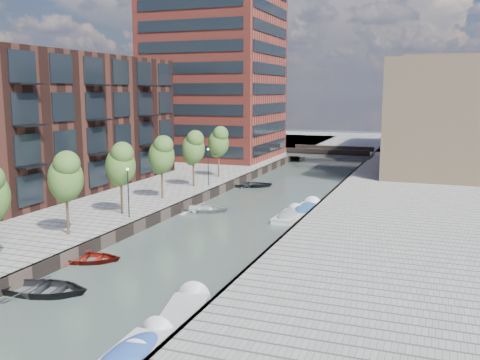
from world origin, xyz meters
The scene contains 27 objects.
water centered at (0.00, 40.00, 0.00)m, with size 300.00×300.00×0.00m, color #38473F.
quay_left centered at (-36.00, 40.00, 0.50)m, with size 60.00×140.00×1.00m, color gray.
quay_right centered at (16.00, 40.00, 0.50)m, with size 20.00×140.00×1.00m, color gray.
quay_wall_left centered at (-6.10, 40.00, 0.50)m, with size 0.25×140.00×1.00m, color #332823.
quay_wall_right centered at (6.10, 40.00, 0.50)m, with size 0.25×140.00×1.00m, color #332823.
far_closure centered at (0.00, 100.00, 0.50)m, with size 80.00×40.00×1.00m, color gray.
apartment_block centered at (-20.00, 30.00, 8.00)m, with size 8.00×38.00×14.00m, color black.
tower centered at (-17.00, 65.00, 16.00)m, with size 18.00×18.00×30.00m, color maroon.
tan_block_near centered at (16.00, 62.00, 8.00)m, with size 12.00×25.00×14.00m, color tan.
tan_block_far centered at (16.00, 88.00, 9.00)m, with size 12.00×20.00×16.00m, color tan.
bridge centered at (0.00, 72.00, 1.39)m, with size 13.00×6.00×1.30m.
tree_2 centered at (-8.50, 18.00, 5.31)m, with size 2.50×2.50×5.95m.
tree_3 centered at (-8.50, 25.00, 5.31)m, with size 2.50×2.50×5.95m.
tree_4 centered at (-8.50, 32.00, 5.31)m, with size 2.50×2.50×5.95m.
tree_5 centered at (-8.50, 39.00, 5.31)m, with size 2.50×2.50×5.95m.
tree_6 centered at (-8.50, 46.00, 5.31)m, with size 2.50×2.50×5.95m.
lamp_1 centered at (-7.20, 24.00, 3.51)m, with size 0.24×0.24×4.12m.
lamp_2 centered at (-7.20, 40.00, 3.51)m, with size 0.24×0.24×4.12m.
sloop_1 centered at (-4.06, 10.14, 0.00)m, with size 3.69×5.16×1.07m, color black.
sloop_2 centered at (-5.29, 15.79, 0.00)m, with size 3.21×4.50×0.93m, color maroon.
sloop_3 centered at (-4.33, 32.03, 0.00)m, with size 3.53×4.94×1.02m, color #B9B9B7.
sloop_4 centered at (-4.28, 46.26, 0.00)m, with size 3.49×4.89×1.01m, color black.
motorboat_0 centered at (4.59, 5.49, 0.21)m, with size 2.00×5.28×1.74m.
motorboat_2 centered at (4.63, 10.30, 0.11)m, with size 3.06×5.75×1.82m.
motorboat_3 centered at (4.95, 35.33, 0.23)m, with size 2.05×5.75×1.91m.
motorboat_4 centered at (4.04, 32.43, 0.21)m, with size 1.84×5.11×1.70m.
car centered at (11.86, 58.66, 1.61)m, with size 1.45×3.60×1.23m, color silver.
Camera 1 is at (16.24, -12.71, 11.25)m, focal length 40.00 mm.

